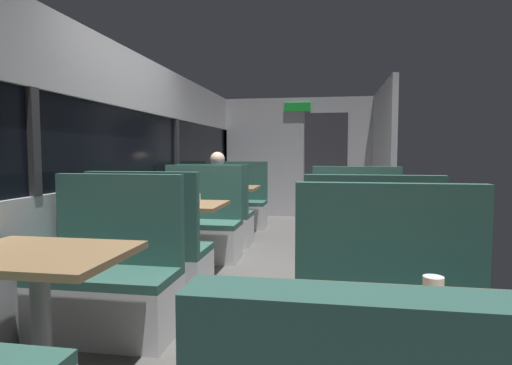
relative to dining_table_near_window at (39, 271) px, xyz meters
name	(u,v)px	position (x,y,z in m)	size (l,w,h in m)	color
ground_plane	(266,281)	(0.89, 2.09, -0.65)	(3.30, 9.20, 0.02)	#514F4C
carriage_window_panel_left	(126,167)	(-0.56, 2.09, 0.47)	(0.09, 8.48, 2.30)	#B2B2B7
carriage_end_bulkhead	(300,158)	(0.95, 6.28, 0.50)	(2.90, 0.11, 2.30)	#B2B2B7
carriage_aisle_panel_right	(382,159)	(2.34, 5.09, 0.51)	(0.08, 2.40, 2.30)	#B2B2B7
dining_table_near_window	(39,271)	(0.00, 0.00, 0.00)	(0.90, 0.70, 0.74)	#9E9EA3
bench_near_window_facing_entry	(109,287)	(0.00, 0.70, -0.31)	(0.95, 0.50, 1.10)	silver
dining_table_mid_window	(179,213)	(0.00, 2.11, 0.00)	(0.90, 0.70, 0.74)	#9E9EA3
bench_mid_window_facing_end	(151,261)	(0.00, 1.41, -0.31)	(0.95, 0.50, 1.10)	silver
bench_mid_window_facing_entry	(200,231)	(0.00, 2.81, -0.31)	(0.95, 0.50, 1.10)	silver
dining_table_far_window	(228,193)	(0.00, 4.21, 0.00)	(0.90, 0.70, 0.74)	#9E9EA3
bench_far_window_facing_end	(216,221)	(0.00, 3.51, -0.31)	(0.95, 0.50, 1.10)	silver
bench_far_window_facing_entry	(238,208)	(0.00, 4.91, -0.31)	(0.95, 0.50, 1.10)	silver
dining_table_front_aisle	(427,351)	(1.79, -0.60, 0.00)	(0.90, 0.70, 0.74)	#9E9EA3
bench_front_aisle_facing_entry	(392,346)	(1.79, 0.10, -0.31)	(0.95, 0.50, 1.10)	silver
dining_table_rear_aisle	(362,221)	(1.79, 1.91, 0.00)	(0.90, 0.70, 0.74)	#9E9EA3
bench_rear_aisle_facing_end	(369,278)	(1.79, 1.21, -0.31)	(0.95, 0.50, 1.10)	silver
bench_rear_aisle_facing_entry	(357,240)	(1.79, 2.61, -0.31)	(0.95, 0.50, 1.10)	silver
seated_passenger	(217,205)	(0.00, 3.59, -0.10)	(0.47, 0.55, 1.26)	#26262D
coffee_cup_primary	(197,198)	(0.15, 2.24, 0.15)	(0.07, 0.07, 0.09)	white
coffee_cup_secondary	(433,289)	(1.84, -0.44, 0.15)	(0.07, 0.07, 0.09)	white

